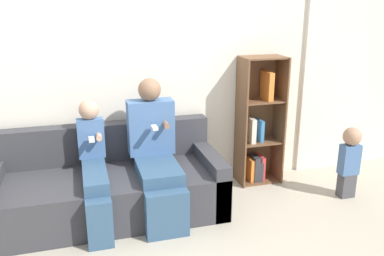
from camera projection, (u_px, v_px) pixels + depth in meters
name	position (u px, v px, depth m)	size (l,w,h in m)	color
ground_plane	(161.00, 237.00, 3.52)	(14.00, 14.00, 0.00)	#B2A893
back_wall	(137.00, 72.00, 4.09)	(10.00, 0.06, 2.55)	silver
curtain_panel	(331.00, 75.00, 4.68)	(0.72, 0.04, 2.28)	silver
couch	(108.00, 187.00, 3.84)	(2.13, 0.91, 0.80)	#38383D
adult_seated	(155.00, 148.00, 3.77)	(0.44, 0.85, 1.27)	#335170
child_seated	(94.00, 166.00, 3.61)	(0.25, 0.88, 1.09)	#335170
toddler_standing	(350.00, 158.00, 4.13)	(0.19, 0.19, 0.75)	#47474C
bookshelf	(258.00, 127.00, 4.48)	(0.47, 0.32, 1.40)	brown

